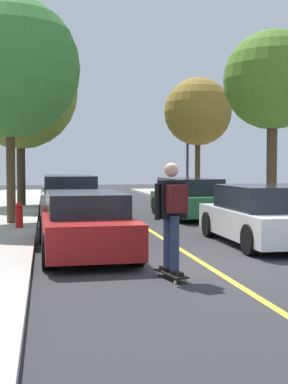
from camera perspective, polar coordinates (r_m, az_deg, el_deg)
name	(u,v)px	position (r m, az deg, el deg)	size (l,w,h in m)	color
ground	(204,264)	(10.02, 6.49, -7.71)	(80.00, 80.00, 0.00)	#2D2D30
center_line	(159,236)	(13.84, 1.60, -4.73)	(0.12, 39.20, 0.01)	gold
parked_car_left_nearest	(85,223)	(11.17, -6.38, -3.34)	(1.91, 4.65, 1.28)	maroon
parked_car_left_near	(70,199)	(17.56, -7.93, -0.78)	(1.98, 4.10, 1.49)	#B7B7BC
parked_car_left_far	(64,192)	(23.18, -8.58, 0.04)	(1.93, 4.66, 1.42)	#196066
parked_car_right_nearest	(263,216)	(12.67, 12.69, -2.51)	(1.99, 4.27, 1.36)	white
parked_car_right_near	(189,198)	(18.72, 4.90, -0.64)	(1.97, 4.69, 1.38)	#1E5B33
street_tree_left_nearest	(10,67)	(16.33, -14.23, 12.84)	(4.11, 4.11, 6.60)	#4C3823
street_tree_left_near	(20,92)	(23.18, -13.14, 10.41)	(4.79, 4.79, 7.16)	#3D2D1E
street_tree_right_nearest	(273,81)	(16.79, 13.64, 11.50)	(2.97, 2.97, 5.75)	#4C3823
street_tree_right_near	(198,112)	(24.19, 5.80, 8.54)	(3.03, 3.03, 5.61)	#4C3823
fire_hydrant	(19,215)	(14.78, -13.24, -2.44)	(0.20, 0.20, 0.70)	#B2140F
streetlamp	(188,136)	(25.64, 4.69, 6.02)	(0.36, 0.24, 5.38)	#38383D
skateboard	(171,274)	(8.69, 2.92, -8.76)	(0.40, 0.87, 0.10)	black
skateboarder	(172,210)	(8.51, 3.04, -1.98)	(0.59, 0.70, 1.78)	black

